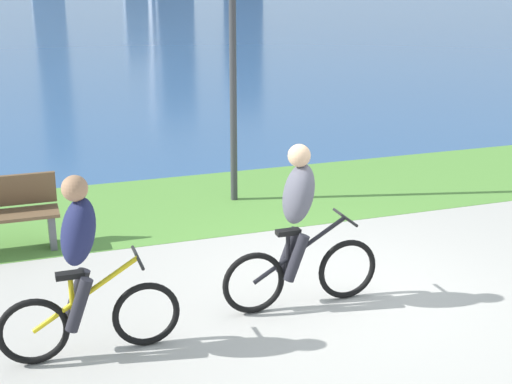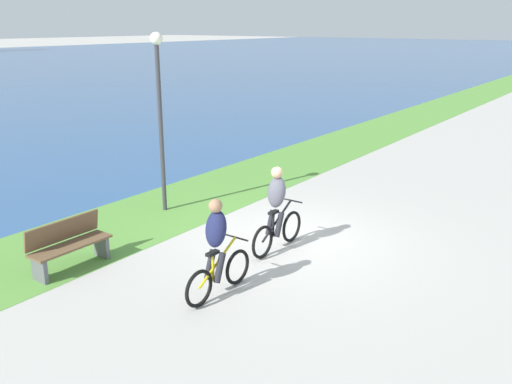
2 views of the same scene
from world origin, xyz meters
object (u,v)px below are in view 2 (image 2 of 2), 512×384
object	(u,v)px
cyclist_lead	(277,209)
lamppost_tall	(159,98)
cyclist_trailing	(217,248)
bench_near_path	(69,245)

from	to	relation	value
cyclist_lead	lamppost_tall	bearing A→B (deg)	83.08
cyclist_lead	lamppost_tall	world-z (taller)	lamppost_tall
cyclist_trailing	lamppost_tall	size ratio (longest dim) A/B	0.41
cyclist_lead	cyclist_trailing	distance (m)	2.12
lamppost_tall	cyclist_trailing	bearing A→B (deg)	-123.88
cyclist_lead	lamppost_tall	xyz separation A→B (m)	(0.42, 3.48, 1.81)
cyclist_trailing	bench_near_path	distance (m)	2.95
cyclist_lead	lamppost_tall	distance (m)	3.95
cyclist_lead	cyclist_trailing	world-z (taller)	cyclist_lead
cyclist_lead	bench_near_path	world-z (taller)	cyclist_lead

